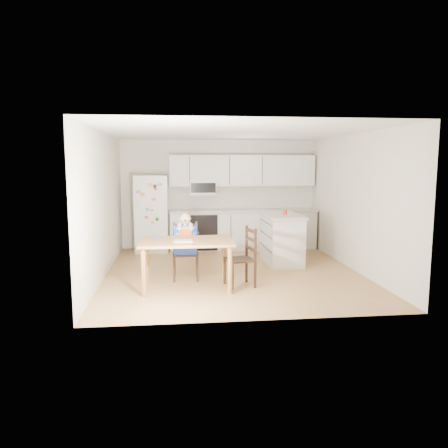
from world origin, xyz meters
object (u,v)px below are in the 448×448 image
Objects in this scene: refrigerator at (152,214)px; chair_side at (245,253)px; red_cup at (285,212)px; chair_booster at (185,239)px; kitchen_island at (281,238)px; dining_table at (186,247)px.

refrigerator is 1.79× the size of chair_side.
refrigerator reaches higher than red_cup.
chair_booster is at bearing -155.29° from red_cup.
kitchen_island is 1.38× the size of chair_side.
refrigerator is 2.60m from chair_booster.
red_cup is 2.18m from chair_booster.
red_cup is 0.07× the size of dining_table.
kitchen_island is at bearing 136.50° from chair_side.
chair_booster reaches higher than dining_table.
chair_side is (0.94, -0.55, -0.15)m from chair_booster.
dining_table is 0.95m from chair_side.
kitchen_island is 13.87× the size of red_cup.
kitchen_island is at bearing 29.48° from chair_booster.
chair_booster reaches higher than kitchen_island.
chair_side is (-1.01, -1.45, -0.48)m from red_cup.
kitchen_island is 2.54m from dining_table.
red_cup is 0.10× the size of chair_side.
dining_table is (0.69, -3.12, -0.18)m from refrigerator.
refrigerator is 17.93× the size of red_cup.
red_cup is at bearing 133.36° from chair_side.
dining_table is at bearing -97.48° from chair_side.
red_cup is at bearing 37.80° from dining_table.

